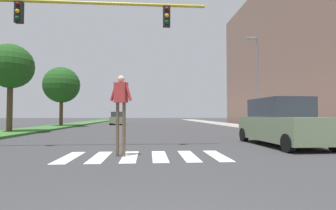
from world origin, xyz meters
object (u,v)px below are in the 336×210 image
Objects in this scene: tree_mid at (11,67)px; sedan_midblock at (118,119)px; suv_crossing at (281,123)px; traffic_light_gantry at (20,31)px; pedestrian_performer at (121,102)px; street_lamp_right at (256,74)px; tree_far at (62,85)px.

tree_mid is 17.07m from sedan_midblock.
suv_crossing is 1.06× the size of sedan_midblock.
traffic_light_gantry is (4.54, -8.23, -0.12)m from tree_mid.
sedan_midblock is (-9.49, 23.58, -0.17)m from suv_crossing.
tree_mid is at bearing 130.09° from pedestrian_performer.
street_lamp_right is at bearing -47.05° from sedan_midblock.
pedestrian_performer is (3.94, -1.86, -2.75)m from traffic_light_gantry.
tree_far reaches higher than tree_mid.
street_lamp_right is 1.71× the size of sedan_midblock.
tree_far is 0.81× the size of street_lamp_right.
pedestrian_performer is at bearing -128.17° from street_lamp_right.
tree_far is at bearing 103.61° from traffic_light_gantry.
tree_mid is 2.38× the size of pedestrian_performer.
traffic_light_gantry is at bearing -76.39° from tree_far.
street_lamp_right is at bearing 51.83° from pedestrian_performer.
pedestrian_performer is (-9.58, -12.18, -2.93)m from street_lamp_right.
street_lamp_right reaches higher than tree_far.
tree_far is 22.89m from suv_crossing.
traffic_light_gantry is (4.29, -17.73, 0.03)m from tree_far.
tree_far reaches higher than sedan_midblock.
street_lamp_right is 19.06m from sedan_midblock.
tree_mid is 18.19m from street_lamp_right.
pedestrian_performer is at bearing -67.19° from tree_far.
pedestrian_performer reaches higher than suv_crossing.
traffic_light_gantry is at bearing -177.66° from suv_crossing.
street_lamp_right reaches higher than suv_crossing.
traffic_light_gantry is at bearing -142.63° from street_lamp_right.
suv_crossing is at bearing -49.88° from tree_far.
pedestrian_performer is at bearing -160.26° from suv_crossing.
sedan_midblock is at bearing 71.29° from tree_mid.
pedestrian_performer is 26.06m from sedan_midblock.
traffic_light_gantry reaches higher than tree_mid.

